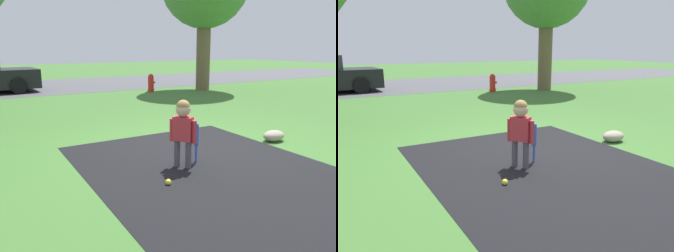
# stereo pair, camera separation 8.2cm
# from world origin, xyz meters

# --- Properties ---
(ground_plane) EXTENTS (60.00, 60.00, 0.00)m
(ground_plane) POSITION_xyz_m (0.00, 0.00, 0.00)
(ground_plane) COLOR #3D6B2D
(driveway_strip) EXTENTS (3.15, 7.00, 0.01)m
(driveway_strip) POSITION_xyz_m (-0.43, -2.50, 0.00)
(driveway_strip) COLOR black
(driveway_strip) RESTS_ON ground
(street_strip) EXTENTS (40.00, 6.00, 0.01)m
(street_strip) POSITION_xyz_m (0.00, 10.30, 0.00)
(street_strip) COLOR #4C4C51
(street_strip) RESTS_ON ground
(child) EXTENTS (0.27, 0.32, 0.94)m
(child) POSITION_xyz_m (-0.70, -0.77, 0.61)
(child) COLOR #4C4751
(child) RESTS_ON ground
(baseball_bat) EXTENTS (0.07, 0.07, 0.58)m
(baseball_bat) POSITION_xyz_m (-0.42, -0.69, 0.38)
(baseball_bat) COLOR blue
(baseball_bat) RESTS_ON ground
(sports_ball) EXTENTS (0.07, 0.07, 0.07)m
(sports_ball) POSITION_xyz_m (-1.17, -1.19, 0.04)
(sports_ball) COLOR yellow
(sports_ball) RESTS_ON ground
(fire_hydrant) EXTENTS (0.30, 0.27, 0.66)m
(fire_hydrant) POSITION_xyz_m (2.57, 6.51, 0.32)
(fire_hydrant) COLOR red
(fire_hydrant) RESTS_ON ground
(edging_rock) EXTENTS (0.42, 0.29, 0.19)m
(edging_rock) POSITION_xyz_m (1.39, -0.49, 0.10)
(edging_rock) COLOR #9E937F
(edging_rock) RESTS_ON ground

